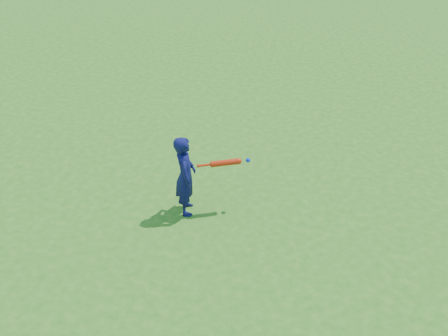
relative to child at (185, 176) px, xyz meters
name	(u,v)px	position (x,y,z in m)	size (l,w,h in m)	color
ground	(224,226)	(0.55, -0.19, -0.56)	(80.00, 80.00, 0.00)	#2B6618
child	(185,176)	(0.00, 0.00, 0.00)	(0.41, 0.27, 1.11)	#0F114A
bat_swing	(227,163)	(0.50, 0.19, 0.16)	(0.63, 0.34, 0.08)	red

